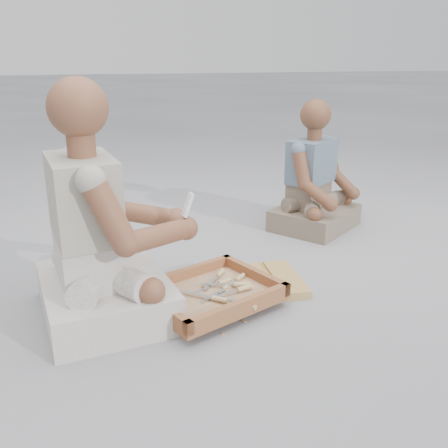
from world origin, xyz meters
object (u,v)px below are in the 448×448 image
object	(u,v)px
craftsman	(100,240)
tool_tray	(210,294)
companion	(315,187)
carved_panel	(242,283)

from	to	relation	value
craftsman	tool_tray	bearing A→B (deg)	73.51
tool_tray	companion	world-z (taller)	companion
tool_tray	craftsman	distance (m)	0.53
craftsman	carved_panel	bearing A→B (deg)	89.40
craftsman	companion	bearing A→B (deg)	112.29
carved_panel	craftsman	distance (m)	0.72
carved_panel	companion	size ratio (longest dim) A/B	0.70
tool_tray	craftsman	size ratio (longest dim) A/B	0.68
carved_panel	companion	bearing A→B (deg)	43.31
carved_panel	tool_tray	world-z (taller)	tool_tray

